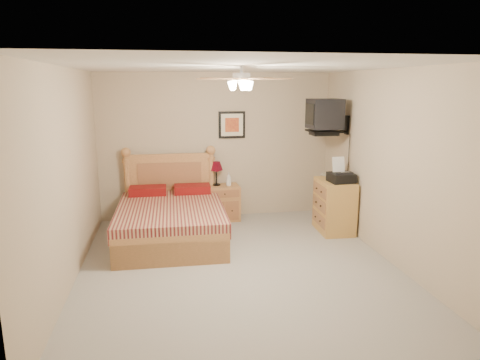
% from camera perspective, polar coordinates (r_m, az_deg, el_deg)
% --- Properties ---
extents(floor, '(4.50, 4.50, 0.00)m').
position_cam_1_polar(floor, '(5.63, -0.19, -11.46)').
color(floor, gray).
rests_on(floor, ground).
extents(ceiling, '(4.00, 4.50, 0.04)m').
position_cam_1_polar(ceiling, '(5.14, -0.21, 14.89)').
color(ceiling, white).
rests_on(ceiling, ground).
extents(wall_back, '(4.00, 0.04, 2.50)m').
position_cam_1_polar(wall_back, '(7.44, -3.16, 4.50)').
color(wall_back, tan).
rests_on(wall_back, ground).
extents(wall_front, '(4.00, 0.04, 2.50)m').
position_cam_1_polar(wall_front, '(3.13, 6.91, -6.97)').
color(wall_front, tan).
rests_on(wall_front, ground).
extents(wall_left, '(0.04, 4.50, 2.50)m').
position_cam_1_polar(wall_left, '(5.29, -22.06, 0.29)').
color(wall_left, tan).
rests_on(wall_left, ground).
extents(wall_right, '(0.04, 4.50, 2.50)m').
position_cam_1_polar(wall_right, '(5.92, 19.27, 1.72)').
color(wall_right, tan).
rests_on(wall_right, ground).
extents(bed, '(1.55, 2.02, 1.29)m').
position_cam_1_polar(bed, '(6.40, -9.30, -2.51)').
color(bed, '#9F703E').
rests_on(bed, ground).
extents(nightstand, '(0.57, 0.44, 0.60)m').
position_cam_1_polar(nightstand, '(7.40, -2.32, -3.03)').
color(nightstand, '#A97A3F').
rests_on(nightstand, ground).
extents(table_lamp, '(0.23, 0.23, 0.41)m').
position_cam_1_polar(table_lamp, '(7.34, -3.15, 0.89)').
color(table_lamp, '#590615').
rests_on(table_lamp, nightstand).
extents(lotion_bottle, '(0.12, 0.12, 0.23)m').
position_cam_1_polar(lotion_bottle, '(7.30, -1.52, 0.12)').
color(lotion_bottle, silver).
rests_on(lotion_bottle, nightstand).
extents(framed_picture, '(0.46, 0.04, 0.46)m').
position_cam_1_polar(framed_picture, '(7.41, -1.09, 7.37)').
color(framed_picture, black).
rests_on(framed_picture, wall_back).
extents(dresser, '(0.52, 0.72, 0.83)m').
position_cam_1_polar(dresser, '(6.94, 12.46, -3.41)').
color(dresser, '#C58E3D').
rests_on(dresser, ground).
extents(fax_machine, '(0.37, 0.39, 0.38)m').
position_cam_1_polar(fax_machine, '(6.70, 13.38, 1.29)').
color(fax_machine, black).
rests_on(fax_machine, dresser).
extents(magazine_lower, '(0.27, 0.31, 0.02)m').
position_cam_1_polar(magazine_lower, '(7.08, 11.29, 0.52)').
color(magazine_lower, '#B9AC96').
rests_on(magazine_lower, dresser).
extents(magazine_upper, '(0.22, 0.30, 0.02)m').
position_cam_1_polar(magazine_upper, '(7.07, 11.36, 0.70)').
color(magazine_upper, tan).
rests_on(magazine_upper, magazine_lower).
extents(wall_tv, '(0.56, 0.46, 0.58)m').
position_cam_1_polar(wall_tv, '(6.94, 12.38, 8.30)').
color(wall_tv, black).
rests_on(wall_tv, wall_right).
extents(ceiling_fan, '(1.14, 1.14, 0.28)m').
position_cam_1_polar(ceiling_fan, '(4.94, 0.20, 13.37)').
color(ceiling_fan, silver).
rests_on(ceiling_fan, ceiling).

